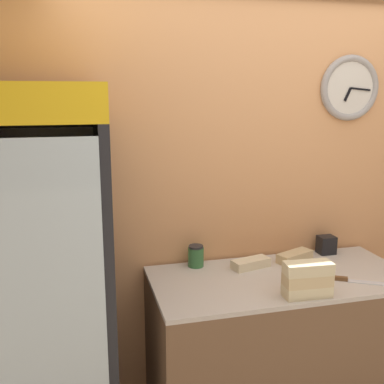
# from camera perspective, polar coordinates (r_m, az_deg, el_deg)

# --- Properties ---
(wall_back) EXTENTS (5.20, 0.10, 2.70)m
(wall_back) POSITION_cam_1_polar(r_m,az_deg,el_deg) (2.96, 8.45, 0.88)
(wall_back) COLOR tan
(wall_back) RESTS_ON ground_plane
(prep_counter) EXTENTS (1.53, 0.71, 0.89)m
(prep_counter) POSITION_cam_1_polar(r_m,az_deg,el_deg) (2.93, 10.96, -18.49)
(prep_counter) COLOR brown
(prep_counter) RESTS_ON ground_plane
(beverage_cooler) EXTENTS (0.76, 0.63, 1.99)m
(beverage_cooler) POSITION_cam_1_polar(r_m,az_deg,el_deg) (2.51, -19.20, -8.21)
(beverage_cooler) COLOR black
(beverage_cooler) RESTS_ON ground_plane
(sandwich_stack_bottom) EXTENTS (0.26, 0.12, 0.06)m
(sandwich_stack_bottom) POSITION_cam_1_polar(r_m,az_deg,el_deg) (2.50, 14.38, -12.04)
(sandwich_stack_bottom) COLOR beige
(sandwich_stack_bottom) RESTS_ON prep_counter
(sandwich_stack_middle) EXTENTS (0.26, 0.12, 0.06)m
(sandwich_stack_middle) POSITION_cam_1_polar(r_m,az_deg,el_deg) (2.48, 14.46, -10.71)
(sandwich_stack_middle) COLOR tan
(sandwich_stack_middle) RESTS_ON sandwich_stack_bottom
(sandwich_stack_top) EXTENTS (0.26, 0.12, 0.06)m
(sandwich_stack_top) POSITION_cam_1_polar(r_m,az_deg,el_deg) (2.45, 14.54, -9.35)
(sandwich_stack_top) COLOR beige
(sandwich_stack_top) RESTS_ON sandwich_stack_middle
(sandwich_flat_left) EXTENTS (0.27, 0.18, 0.06)m
(sandwich_flat_left) POSITION_cam_1_polar(r_m,az_deg,el_deg) (2.98, 12.92, -8.00)
(sandwich_flat_left) COLOR tan
(sandwich_flat_left) RESTS_ON prep_counter
(sandwich_flat_right) EXTENTS (0.26, 0.15, 0.06)m
(sandwich_flat_right) POSITION_cam_1_polar(r_m,az_deg,el_deg) (2.82, 7.47, -8.97)
(sandwich_flat_right) COLOR beige
(sandwich_flat_right) RESTS_ON prep_counter
(chefs_knife) EXTENTS (0.29, 0.18, 0.02)m
(chefs_knife) POSITION_cam_1_polar(r_m,az_deg,el_deg) (2.77, 19.27, -10.48)
(chefs_knife) COLOR silver
(chefs_knife) RESTS_ON prep_counter
(condiment_jar) EXTENTS (0.10, 0.10, 0.13)m
(condiment_jar) POSITION_cam_1_polar(r_m,az_deg,el_deg) (2.81, 0.50, -8.13)
(condiment_jar) COLOR #336B38
(condiment_jar) RESTS_ON prep_counter
(napkin_dispenser) EXTENTS (0.11, 0.09, 0.12)m
(napkin_dispenser) POSITION_cam_1_polar(r_m,az_deg,el_deg) (3.16, 16.68, -6.44)
(napkin_dispenser) COLOR black
(napkin_dispenser) RESTS_ON prep_counter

